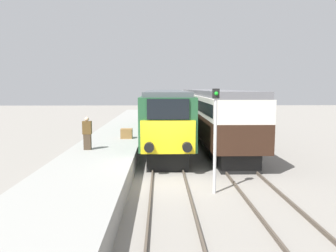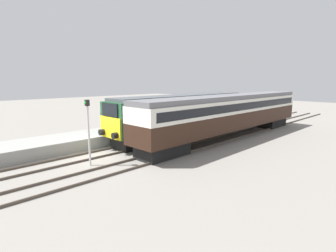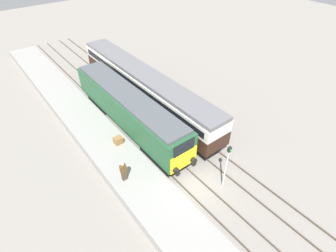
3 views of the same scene
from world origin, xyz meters
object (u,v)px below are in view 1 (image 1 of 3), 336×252
object	(u,v)px
person_on_platform	(87,133)
luggage_crate	(127,133)
passenger_carriage	(209,109)
signal_post	(215,132)

from	to	relation	value
person_on_platform	luggage_crate	size ratio (longest dim) A/B	2.39
person_on_platform	luggage_crate	world-z (taller)	person_on_platform
passenger_carriage	luggage_crate	size ratio (longest dim) A/B	30.18
person_on_platform	signal_post	size ratio (longest dim) A/B	0.42
person_on_platform	passenger_carriage	bearing A→B (deg)	48.41
passenger_carriage	person_on_platform	xyz separation A→B (m)	(-7.44, -8.38, -0.65)
signal_post	person_on_platform	bearing A→B (deg)	142.48
passenger_carriage	person_on_platform	world-z (taller)	passenger_carriage
passenger_carriage	signal_post	distance (m)	12.90
signal_post	luggage_crate	world-z (taller)	signal_post
person_on_platform	luggage_crate	distance (m)	4.06
person_on_platform	signal_post	distance (m)	7.26
person_on_platform	signal_post	bearing A→B (deg)	-37.52
person_on_platform	luggage_crate	xyz separation A→B (m)	(1.60, 3.69, -0.53)
passenger_carriage	signal_post	world-z (taller)	signal_post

